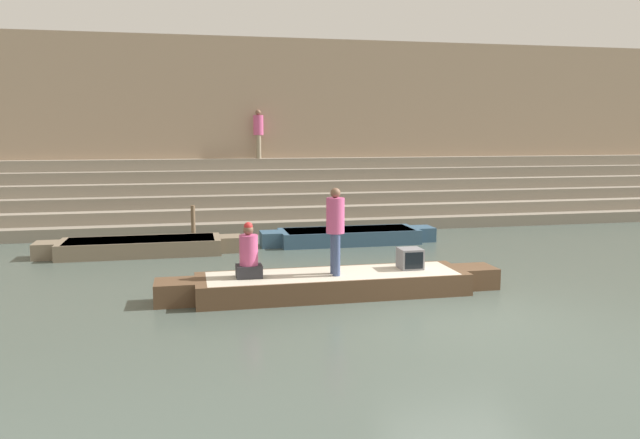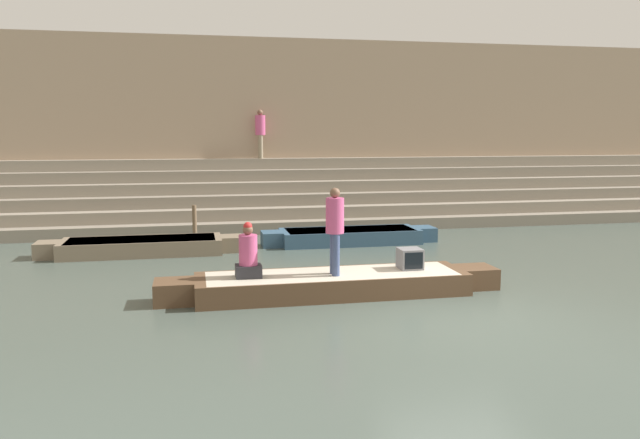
{
  "view_description": "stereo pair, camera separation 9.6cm",
  "coord_description": "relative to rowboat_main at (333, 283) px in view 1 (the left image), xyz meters",
  "views": [
    {
      "loc": [
        -4.6,
        -9.74,
        3.2
      ],
      "look_at": [
        -1.87,
        3.08,
        1.33
      ],
      "focal_mm": 35.0,
      "sensor_mm": 36.0,
      "label": 1
    },
    {
      "loc": [
        -4.51,
        -9.76,
        3.2
      ],
      "look_at": [
        -1.87,
        3.08,
        1.33
      ],
      "focal_mm": 35.0,
      "sensor_mm": 36.0,
      "label": 2
    }
  ],
  "objects": [
    {
      "name": "tv_set",
      "position": [
        1.64,
        0.1,
        0.41
      ],
      "size": [
        0.45,
        0.46,
        0.41
      ],
      "rotation": [
        0.0,
        0.0,
        0.02
      ],
      "color": "slate",
      "rests_on": "rowboat_main"
    },
    {
      "name": "person_on_steps",
      "position": [
        -0.25,
        10.41,
        2.98
      ],
      "size": [
        0.35,
        0.35,
        1.7
      ],
      "rotation": [
        0.0,
        0.0,
        6.27
      ],
      "color": "gray",
      "rests_on": "ghat_steps"
    },
    {
      "name": "mooring_post",
      "position": [
        -2.61,
        6.47,
        0.31
      ],
      "size": [
        0.12,
        0.12,
        1.08
      ],
      "primitive_type": "cylinder",
      "color": "brown",
      "rests_on": "ground"
    },
    {
      "name": "moored_boat_shore",
      "position": [
        -3.97,
        4.95,
        -0.01
      ],
      "size": [
        5.22,
        1.34,
        0.41
      ],
      "rotation": [
        0.0,
        0.0,
        0.07
      ],
      "color": "#756651",
      "rests_on": "ground"
    },
    {
      "name": "ground_plane",
      "position": [
        1.87,
        -1.88,
        -0.23
      ],
      "size": [
        120.0,
        120.0,
        0.0
      ],
      "primitive_type": "plane",
      "color": "#47544C"
    },
    {
      "name": "rowboat_main",
      "position": [
        0.0,
        0.0,
        0.0
      ],
      "size": [
        6.8,
        1.48,
        0.43
      ],
      "rotation": [
        0.0,
        0.0,
        -0.02
      ],
      "color": "brown",
      "rests_on": "ground"
    },
    {
      "name": "person_standing",
      "position": [
        0.02,
        -0.11,
        1.17
      ],
      "size": [
        0.35,
        0.35,
        1.69
      ],
      "rotation": [
        0.0,
        0.0,
        0.13
      ],
      "color": "#3D4C75",
      "rests_on": "rowboat_main"
    },
    {
      "name": "moored_boat_distant",
      "position": [
        1.74,
        5.41,
        -0.01
      ],
      "size": [
        5.05,
        1.34,
        0.41
      ],
      "rotation": [
        0.0,
        0.0,
        -0.04
      ],
      "color": "#33516B",
      "rests_on": "ground"
    },
    {
      "name": "back_wall",
      "position": [
        1.87,
        11.28,
        2.97
      ],
      "size": [
        34.2,
        1.28,
        6.44
      ],
      "color": "tan",
      "rests_on": "ground"
    },
    {
      "name": "person_rowing",
      "position": [
        -1.64,
        0.02,
        0.62
      ],
      "size": [
        0.49,
        0.39,
        1.07
      ],
      "rotation": [
        0.0,
        0.0,
        -0.01
      ],
      "color": "#28282D",
      "rests_on": "rowboat_main"
    },
    {
      "name": "ghat_steps",
      "position": [
        1.87,
        9.48,
        0.58
      ],
      "size": [
        36.0,
        3.34,
        2.23
      ],
      "color": "gray",
      "rests_on": "ground"
    }
  ]
}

